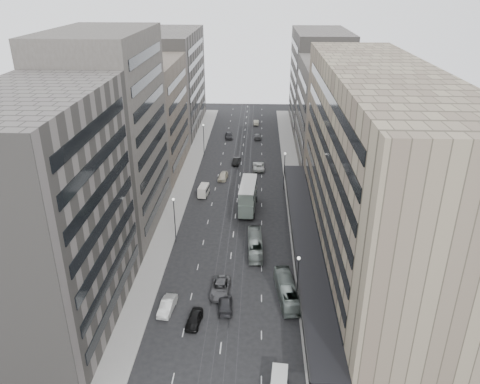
% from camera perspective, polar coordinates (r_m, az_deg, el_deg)
% --- Properties ---
extents(ground, '(220.00, 220.00, 0.00)m').
position_cam_1_polar(ground, '(70.43, -1.51, -11.25)').
color(ground, black).
rests_on(ground, ground).
extents(sidewalk_right, '(4.00, 125.00, 0.15)m').
position_cam_1_polar(sidewalk_right, '(103.31, 6.55, 0.94)').
color(sidewalk_right, gray).
rests_on(sidewalk_right, ground).
extents(sidewalk_left, '(4.00, 125.00, 0.15)m').
position_cam_1_polar(sidewalk_left, '(104.30, -6.72, 1.17)').
color(sidewalk_left, gray).
rests_on(sidewalk_left, ground).
extents(department_store, '(19.20, 60.00, 30.00)m').
position_cam_1_polar(department_store, '(72.14, 16.07, 2.22)').
color(department_store, gray).
rests_on(department_store, ground).
extents(building_right_mid, '(15.00, 28.00, 24.00)m').
position_cam_1_polar(building_right_mid, '(114.11, 11.21, 9.28)').
color(building_right_mid, '#4A4640').
rests_on(building_right_mid, ground).
extents(building_right_far, '(15.00, 32.00, 28.00)m').
position_cam_1_polar(building_right_far, '(142.64, 9.61, 13.25)').
color(building_right_far, '#615D57').
rests_on(building_right_far, ground).
extents(building_left_a, '(15.00, 28.00, 30.00)m').
position_cam_1_polar(building_left_a, '(61.22, -22.75, -2.85)').
color(building_left_a, '#615D57').
rests_on(building_left_a, ground).
extents(building_left_b, '(15.00, 26.00, 34.00)m').
position_cam_1_polar(building_left_b, '(83.78, -15.68, 6.86)').
color(building_left_b, '#4A4640').
rests_on(building_left_b, ground).
extents(building_left_c, '(15.00, 28.00, 25.00)m').
position_cam_1_polar(building_left_c, '(109.94, -11.33, 8.96)').
color(building_left_c, '#6E6255').
rests_on(building_left_c, ground).
extents(building_left_d, '(15.00, 38.00, 28.00)m').
position_cam_1_polar(building_left_d, '(141.02, -8.34, 13.20)').
color(building_left_d, '#615D57').
rests_on(building_left_d, ground).
extents(lamp_right_near, '(0.44, 0.44, 8.32)m').
position_cam_1_polar(lamp_right_near, '(63.45, 7.04, -10.22)').
color(lamp_right_near, '#262628').
rests_on(lamp_right_near, ground).
extents(lamp_right_far, '(0.44, 0.44, 8.32)m').
position_cam_1_polar(lamp_right_far, '(98.90, 5.45, 3.11)').
color(lamp_right_far, '#262628').
rests_on(lamp_right_far, ground).
extents(lamp_left_near, '(0.44, 0.44, 8.32)m').
position_cam_1_polar(lamp_left_near, '(79.03, -8.01, -2.79)').
color(lamp_left_near, '#262628').
rests_on(lamp_left_near, ground).
extents(lamp_left_far, '(0.44, 0.44, 8.32)m').
position_cam_1_polar(lamp_left_far, '(118.43, -4.46, 6.80)').
color(lamp_left_far, '#262628').
rests_on(lamp_left_far, ground).
extents(bus_near, '(3.40, 9.81, 2.68)m').
position_cam_1_polar(bus_near, '(67.39, 5.70, -11.85)').
color(bus_near, gray).
rests_on(bus_near, ground).
extents(bus_far, '(2.60, 9.57, 2.64)m').
position_cam_1_polar(bus_far, '(77.51, 1.85, -6.41)').
color(bus_far, '#919D96').
rests_on(bus_far, ground).
extents(double_decker, '(3.62, 10.31, 5.56)m').
position_cam_1_polar(double_decker, '(90.35, 0.98, -0.45)').
color(double_decker, gray).
rests_on(double_decker, ground).
extents(vw_microbus, '(2.24, 4.34, 2.26)m').
position_cam_1_polar(vw_microbus, '(54.82, 4.77, -22.32)').
color(vw_microbus, slate).
rests_on(vw_microbus, ground).
extents(panel_van, '(2.21, 3.95, 2.38)m').
position_cam_1_polar(panel_van, '(96.93, -4.47, 0.19)').
color(panel_van, beige).
rests_on(panel_van, ground).
extents(sedan_0, '(2.23, 4.50, 1.47)m').
position_cam_1_polar(sedan_0, '(63.51, -5.61, -15.16)').
color(sedan_0, black).
rests_on(sedan_0, ground).
extents(sedan_1, '(2.19, 4.91, 1.56)m').
position_cam_1_polar(sedan_1, '(66.02, -8.86, -13.54)').
color(sedan_1, silver).
rests_on(sedan_1, ground).
extents(sedan_2, '(2.88, 5.85, 1.60)m').
position_cam_1_polar(sedan_2, '(68.51, -2.43, -11.60)').
color(sedan_2, '#4D4D4F').
rests_on(sedan_2, ground).
extents(sedan_3, '(2.40, 5.16, 1.46)m').
position_cam_1_polar(sedan_3, '(65.71, -1.81, -13.48)').
color(sedan_3, '#28282A').
rests_on(sedan_3, ground).
extents(sedan_4, '(2.33, 4.79, 1.57)m').
position_cam_1_polar(sedan_4, '(105.17, -2.09, 1.95)').
color(sedan_4, '#BAB29A').
rests_on(sedan_4, ground).
extents(sedan_5, '(1.97, 4.57, 1.46)m').
position_cam_1_polar(sedan_5, '(113.96, -0.46, 3.77)').
color(sedan_5, black).
rests_on(sedan_5, ground).
extents(sedan_6, '(2.85, 5.90, 1.62)m').
position_cam_1_polar(sedan_6, '(110.80, 2.29, 3.17)').
color(sedan_6, silver).
rests_on(sedan_6, ground).
extents(sedan_7, '(2.00, 4.83, 1.40)m').
position_cam_1_polar(sedan_7, '(132.94, 2.17, 6.82)').
color(sedan_7, '#545456').
rests_on(sedan_7, ground).
extents(sedan_8, '(2.48, 5.05, 1.66)m').
position_cam_1_polar(sedan_8, '(133.13, -1.37, 6.91)').
color(sedan_8, '#252528').
rests_on(sedan_8, ground).
extents(sedan_9, '(1.55, 4.37, 1.44)m').
position_cam_1_polar(sedan_9, '(146.33, 1.98, 8.50)').
color(sedan_9, beige).
rests_on(sedan_9, ground).
extents(pedestrian, '(0.80, 0.79, 1.86)m').
position_cam_1_polar(pedestrian, '(65.20, 8.35, -13.72)').
color(pedestrian, black).
rests_on(pedestrian, sidewalk_right).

